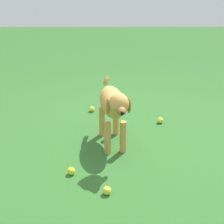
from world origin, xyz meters
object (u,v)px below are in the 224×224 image
Objects in this scene: tennis_ball_1 at (92,109)px; tennis_ball_3 at (107,191)px; dog at (113,105)px; tennis_ball_2 at (160,120)px; tennis_ball_0 at (71,171)px.

tennis_ball_1 is 1.64m from tennis_ball_3.
dog is 14.45× the size of tennis_ball_2.
tennis_ball_2 is (1.02, -0.89, 0.00)m from tennis_ball_0.
dog is 14.45× the size of tennis_ball_1.
tennis_ball_3 is at bearing 155.41° from tennis_ball_2.
tennis_ball_0 is (-0.50, 0.36, -0.40)m from dog.
tennis_ball_0 is at bearing -44.66° from dog.
tennis_ball_0 is 1.36m from tennis_ball_1.
tennis_ball_3 is (-1.29, 0.59, 0.00)m from tennis_ball_2.
tennis_ball_3 is (-0.78, 0.06, -0.40)m from dog.
tennis_ball_2 is at bearing -24.59° from tennis_ball_3.
tennis_ball_2 is (-0.33, -0.78, 0.00)m from tennis_ball_1.
tennis_ball_2 is at bearing 124.78° from dog.
tennis_ball_1 is at bearing 66.79° from tennis_ball_2.
tennis_ball_2 is at bearing -41.27° from tennis_ball_0.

